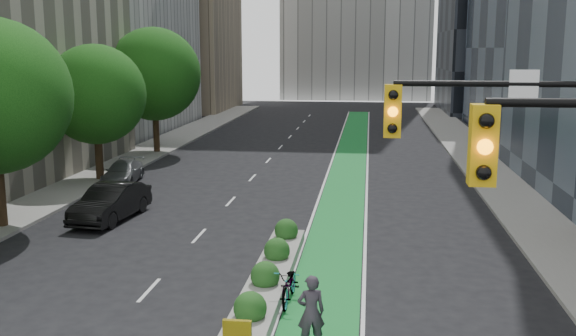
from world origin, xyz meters
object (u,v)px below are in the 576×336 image
(parked_car_left_mid, at_px, (111,202))
(bicycle, at_px, (290,284))
(parked_car_left_far, at_px, (123,172))
(median_planter, at_px, (270,273))
(cyclist, at_px, (311,312))

(parked_car_left_mid, bearing_deg, bicycle, -36.75)
(parked_car_left_far, bearing_deg, median_planter, -60.06)
(cyclist, xyz_separation_m, parked_car_left_mid, (-9.91, 11.24, -0.17))
(parked_car_left_mid, bearing_deg, parked_car_left_far, 113.76)
(cyclist, distance_m, parked_car_left_mid, 14.99)
(parked_car_left_far, bearing_deg, bicycle, -60.60)
(bicycle, relative_size, parked_car_left_mid, 0.43)
(parked_car_left_mid, height_order, parked_car_left_far, parked_car_left_mid)
(median_planter, bearing_deg, cyclist, -68.63)
(median_planter, relative_size, parked_car_left_mid, 2.11)
(median_planter, xyz_separation_m, cyclist, (1.71, -4.36, 0.60))
(median_planter, height_order, cyclist, cyclist)
(parked_car_left_far, bearing_deg, cyclist, -63.07)
(median_planter, xyz_separation_m, bicycle, (0.80, -1.41, 0.18))
(median_planter, relative_size, bicycle, 4.89)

